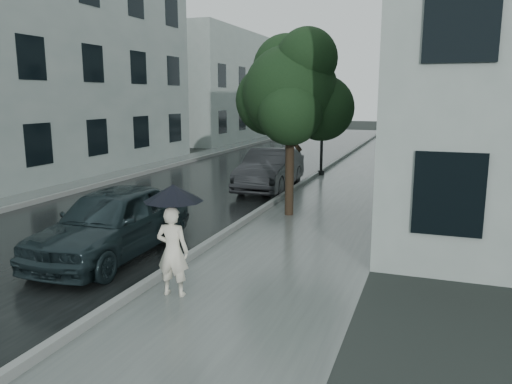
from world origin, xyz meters
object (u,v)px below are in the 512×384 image
at_px(pedestrian, 173,251).
at_px(lamp_post, 319,99).
at_px(street_tree, 292,92).
at_px(car_far, 270,169).
at_px(car_near, 112,222).

bearing_deg(pedestrian, lamp_post, -92.09).
relative_size(street_tree, car_far, 1.16).
distance_m(street_tree, lamp_post, 7.31).
bearing_deg(car_near, street_tree, 62.40).
xyz_separation_m(car_near, car_far, (0.72, 8.34, -0.01)).
bearing_deg(street_tree, car_near, -116.55).
xyz_separation_m(street_tree, car_far, (-1.72, 3.45, -2.69)).
relative_size(pedestrian, lamp_post, 0.27).
distance_m(pedestrian, street_tree, 6.85).
xyz_separation_m(street_tree, lamp_post, (-0.85, 7.26, -0.23)).
bearing_deg(car_far, car_near, -97.08).
bearing_deg(lamp_post, car_near, -108.78).
distance_m(pedestrian, car_far, 9.88).
height_order(pedestrian, street_tree, street_tree).
bearing_deg(car_far, pedestrian, -83.47).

